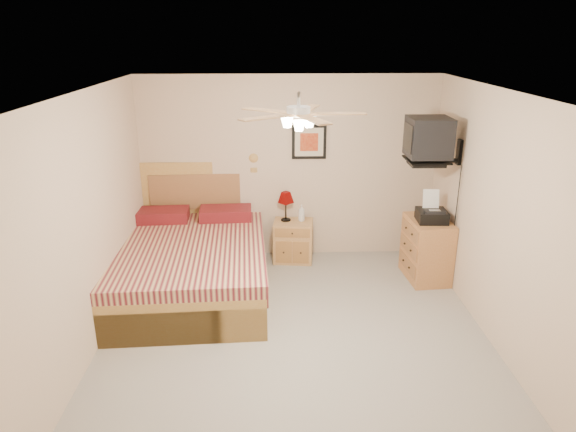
# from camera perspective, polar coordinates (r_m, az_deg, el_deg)

# --- Properties ---
(floor) EXTENTS (4.50, 4.50, 0.00)m
(floor) POSITION_cam_1_polar(r_m,az_deg,el_deg) (5.44, 0.89, -13.75)
(floor) COLOR gray
(floor) RESTS_ON ground
(ceiling) EXTENTS (4.00, 4.50, 0.04)m
(ceiling) POSITION_cam_1_polar(r_m,az_deg,el_deg) (4.56, 1.06, 13.41)
(ceiling) COLOR white
(ceiling) RESTS_ON ground
(wall_back) EXTENTS (4.00, 0.04, 2.50)m
(wall_back) POSITION_cam_1_polar(r_m,az_deg,el_deg) (7.01, 0.09, 5.29)
(wall_back) COLOR #CAAF95
(wall_back) RESTS_ON ground
(wall_front) EXTENTS (4.00, 0.04, 2.50)m
(wall_front) POSITION_cam_1_polar(r_m,az_deg,el_deg) (2.89, 3.19, -17.78)
(wall_front) COLOR #CAAF95
(wall_front) RESTS_ON ground
(wall_left) EXTENTS (0.04, 4.50, 2.50)m
(wall_left) POSITION_cam_1_polar(r_m,az_deg,el_deg) (5.17, -21.76, -1.55)
(wall_left) COLOR #CAAF95
(wall_left) RESTS_ON ground
(wall_right) EXTENTS (0.04, 4.50, 2.50)m
(wall_right) POSITION_cam_1_polar(r_m,az_deg,el_deg) (5.34, 22.92, -1.04)
(wall_right) COLOR #CAAF95
(wall_right) RESTS_ON ground
(bed) EXTENTS (1.88, 2.40, 1.50)m
(bed) POSITION_cam_1_polar(r_m,az_deg,el_deg) (6.17, -11.08, -2.06)
(bed) COLOR #B98339
(bed) RESTS_ON ground
(nightstand) EXTENTS (0.56, 0.45, 0.57)m
(nightstand) POSITION_cam_1_polar(r_m,az_deg,el_deg) (7.08, 0.58, -2.79)
(nightstand) COLOR olive
(nightstand) RESTS_ON ground
(table_lamp) EXTENTS (0.23, 0.23, 0.41)m
(table_lamp) POSITION_cam_1_polar(r_m,az_deg,el_deg) (6.96, -0.24, 1.09)
(table_lamp) COLOR #620402
(table_lamp) RESTS_ON nightstand
(lotion_bottle) EXTENTS (0.09, 0.09, 0.23)m
(lotion_bottle) POSITION_cam_1_polar(r_m,az_deg,el_deg) (6.98, 1.51, 0.36)
(lotion_bottle) COLOR silver
(lotion_bottle) RESTS_ON nightstand
(framed_picture) EXTENTS (0.46, 0.04, 0.46)m
(framed_picture) POSITION_cam_1_polar(r_m,az_deg,el_deg) (6.92, 2.36, 8.23)
(framed_picture) COLOR black
(framed_picture) RESTS_ON wall_back
(dresser) EXTENTS (0.52, 0.71, 0.80)m
(dresser) POSITION_cam_1_polar(r_m,az_deg,el_deg) (6.77, 15.16, -3.57)
(dresser) COLOR #A56432
(dresser) RESTS_ON ground
(fax_machine) EXTENTS (0.37, 0.39, 0.38)m
(fax_machine) POSITION_cam_1_polar(r_m,az_deg,el_deg) (6.52, 15.77, 0.98)
(fax_machine) COLOR black
(fax_machine) RESTS_ON dresser
(magazine_lower) EXTENTS (0.28, 0.32, 0.02)m
(magazine_lower) POSITION_cam_1_polar(r_m,az_deg,el_deg) (6.79, 14.83, 0.26)
(magazine_lower) COLOR #BAAE94
(magazine_lower) RESTS_ON dresser
(magazine_upper) EXTENTS (0.26, 0.32, 0.02)m
(magazine_upper) POSITION_cam_1_polar(r_m,az_deg,el_deg) (6.79, 14.80, 0.47)
(magazine_upper) COLOR tan
(magazine_upper) RESTS_ON magazine_lower
(wall_tv) EXTENTS (0.56, 0.46, 0.58)m
(wall_tv) POSITION_cam_1_polar(r_m,az_deg,el_deg) (6.31, 16.65, 8.04)
(wall_tv) COLOR black
(wall_tv) RESTS_ON wall_right
(ceiling_fan) EXTENTS (1.14, 1.14, 0.28)m
(ceiling_fan) POSITION_cam_1_polar(r_m,az_deg,el_deg) (4.38, 1.18, 11.29)
(ceiling_fan) COLOR white
(ceiling_fan) RESTS_ON ceiling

